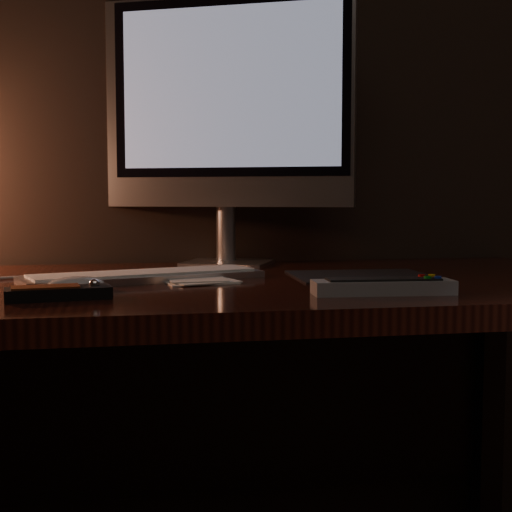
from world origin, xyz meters
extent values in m
cube|color=#2B231B|center=(0.00, 2.26, 1.35)|extent=(4.00, 0.02, 2.70)
cube|color=#38140C|center=(0.00, 1.85, 0.73)|extent=(1.60, 0.75, 0.04)
cube|color=black|center=(0.75, 2.18, 0.35)|extent=(0.06, 0.06, 0.71)
cube|color=black|center=(0.00, 2.20, 0.45)|extent=(1.48, 0.02, 0.51)
cube|color=silver|center=(0.08, 2.15, 0.75)|extent=(0.24, 0.23, 0.01)
cylinder|color=silver|center=(0.08, 2.19, 0.82)|extent=(0.06, 0.06, 0.12)
cube|color=silver|center=(0.08, 2.15, 1.12)|extent=(0.54, 0.26, 0.47)
cube|color=black|center=(0.08, 2.13, 1.15)|extent=(0.50, 0.22, 0.39)
cube|color=#8F9EC3|center=(0.08, 2.13, 1.15)|extent=(0.46, 0.20, 0.35)
cube|color=silver|center=(-0.12, 1.88, 0.76)|extent=(0.46, 0.25, 0.02)
cube|color=black|center=(0.30, 1.86, 0.75)|extent=(0.28, 0.22, 0.00)
ellipsoid|color=white|center=(-0.23, 1.74, 0.76)|extent=(0.10, 0.07, 0.02)
cube|color=black|center=(-0.25, 1.65, 0.76)|extent=(0.16, 0.08, 0.02)
cube|color=maroon|center=(-0.25, 1.65, 0.77)|extent=(0.10, 0.06, 0.00)
sphere|color=silver|center=(-0.25, 1.65, 0.77)|extent=(0.02, 0.02, 0.02)
cube|color=#939699|center=(0.25, 1.61, 0.76)|extent=(0.23, 0.07, 0.02)
cube|color=black|center=(0.25, 1.61, 0.77)|extent=(0.18, 0.06, 0.00)
cylinder|color=red|center=(0.25, 1.61, 0.78)|extent=(0.01, 0.01, 0.00)
cylinder|color=#0C8C19|center=(0.25, 1.61, 0.78)|extent=(0.01, 0.01, 0.00)
cylinder|color=gold|center=(0.25, 1.61, 0.78)|extent=(0.01, 0.01, 0.00)
cylinder|color=#1433BF|center=(0.25, 1.61, 0.78)|extent=(0.01, 0.01, 0.00)
cube|color=white|center=(-0.02, 1.82, 0.75)|extent=(0.14, 0.10, 0.01)
cylinder|color=white|center=(-0.25, 1.93, 0.75)|extent=(0.60, 0.08, 0.01)
camera|label=1|loc=(-0.16, 0.55, 0.90)|focal=50.00mm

